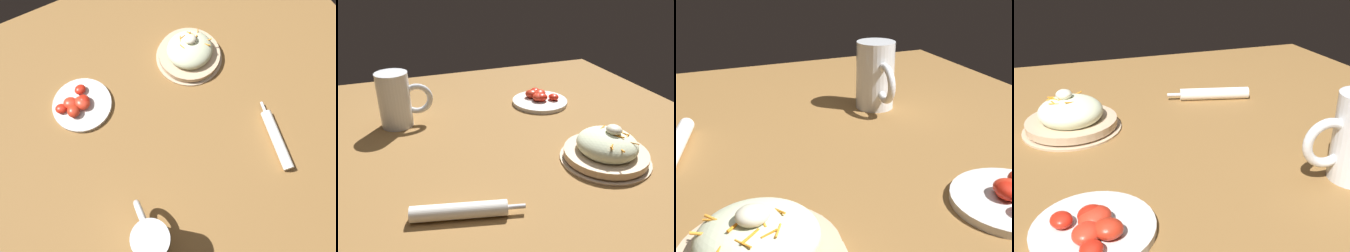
{
  "view_description": "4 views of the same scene",
  "coord_description": "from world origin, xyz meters",
  "views": [
    {
      "loc": [
        -0.25,
        -0.26,
        0.95
      ],
      "look_at": [
        -0.08,
        0.05,
        0.07
      ],
      "focal_mm": 34.82,
      "sensor_mm": 36.0,
      "label": 1
    },
    {
      "loc": [
        0.73,
        -0.23,
        0.46
      ],
      "look_at": [
        -0.03,
        0.05,
        0.06
      ],
      "focal_mm": 36.88,
      "sensor_mm": 36.0,
      "label": 2
    },
    {
      "loc": [
        0.19,
        0.69,
        0.37
      ],
      "look_at": [
        -0.07,
        0.07,
        0.09
      ],
      "focal_mm": 45.33,
      "sensor_mm": 36.0,
      "label": 3
    },
    {
      "loc": [
        -0.78,
        0.31,
        0.4
      ],
      "look_at": [
        -0.05,
        0.05,
        0.05
      ],
      "focal_mm": 44.01,
      "sensor_mm": 36.0,
      "label": 4
    }
  ],
  "objects": [
    {
      "name": "beer_mug",
      "position": [
        -0.26,
        -0.2,
        0.07
      ],
      "size": [
        0.09,
        0.16,
        0.16
      ],
      "color": "white",
      "rests_on": "ground_plane"
    },
    {
      "name": "napkin_roll",
      "position": [
        0.2,
        -0.13,
        0.02
      ],
      "size": [
        0.08,
        0.22,
        0.03
      ],
      "color": "white",
      "rests_on": "ground_plane"
    },
    {
      "name": "salad_plate",
      "position": [
        0.12,
        0.26,
        0.03
      ],
      "size": [
        0.23,
        0.23,
        0.1
      ],
      "color": "#D1B28E",
      "rests_on": "ground_plane"
    },
    {
      "name": "ground_plane",
      "position": [
        0.0,
        0.0,
        0.0
      ],
      "size": [
        1.43,
        1.43,
        0.0
      ],
      "primitive_type": "plane",
      "color": "olive"
    },
    {
      "name": "tomato_plate",
      "position": [
        -0.27,
        0.27,
        0.01
      ],
      "size": [
        0.19,
        0.19,
        0.04
      ],
      "color": "silver",
      "rests_on": "ground_plane"
    }
  ]
}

